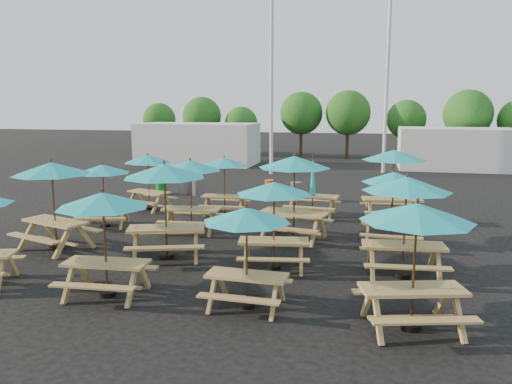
% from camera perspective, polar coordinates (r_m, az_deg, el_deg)
% --- Properties ---
extents(ground, '(120.00, 120.00, 0.00)m').
position_cam_1_polar(ground, '(15.85, -1.24, -4.83)').
color(ground, black).
rests_on(ground, ground).
extents(picnic_unit_1, '(2.68, 2.68, 2.50)m').
position_cam_1_polar(picnic_unit_1, '(14.89, -22.31, 1.91)').
color(picnic_unit_1, '#AA814B').
rests_on(picnic_unit_1, ground).
extents(picnic_unit_2, '(2.18, 2.18, 2.12)m').
position_cam_1_polar(picnic_unit_2, '(17.28, -17.12, 2.10)').
color(picnic_unit_2, '#AA814B').
rests_on(picnic_unit_2, ground).
extents(picnic_unit_3, '(2.31, 2.31, 2.16)m').
position_cam_1_polar(picnic_unit_3, '(19.70, -12.25, 3.34)').
color(picnic_unit_3, '#AA814B').
rests_on(picnic_unit_3, ground).
extents(picnic_unit_4, '(2.07, 2.07, 2.27)m').
position_cam_1_polar(picnic_unit_4, '(10.83, -17.08, -1.60)').
color(picnic_unit_4, '#AA814B').
rests_on(picnic_unit_4, ground).
extents(picnic_unit_5, '(2.75, 2.75, 2.55)m').
position_cam_1_polar(picnic_unit_5, '(13.16, -10.40, 1.71)').
color(picnic_unit_5, '#AA814B').
rests_on(picnic_unit_5, ground).
extents(picnic_unit_6, '(2.13, 2.13, 2.34)m').
position_cam_1_polar(picnic_unit_6, '(15.88, -7.51, 2.50)').
color(picnic_unit_6, '#AA814B').
rests_on(picnic_unit_6, ground).
extents(picnic_unit_7, '(1.93, 1.93, 2.15)m').
position_cam_1_polar(picnic_unit_7, '(18.38, -3.63, 3.06)').
color(picnic_unit_7, '#AA814B').
rests_on(picnic_unit_7, ground).
extents(picnic_unit_8, '(1.82, 1.82, 2.08)m').
position_cam_1_polar(picnic_unit_8, '(9.79, -1.08, -3.36)').
color(picnic_unit_8, '#AA814B').
rests_on(picnic_unit_8, ground).
extents(picnic_unit_9, '(2.16, 2.16, 2.21)m').
position_cam_1_polar(picnic_unit_9, '(12.14, 2.08, -0.20)').
color(picnic_unit_9, '#AA814B').
rests_on(picnic_unit_9, ground).
extents(picnic_unit_10, '(2.57, 2.57, 2.57)m').
position_cam_1_polar(picnic_unit_10, '(14.88, 4.42, 2.83)').
color(picnic_unit_10, '#AA814B').
rests_on(picnic_unit_10, ground).
extents(picnic_unit_11, '(1.99, 1.77, 2.38)m').
position_cam_1_polar(picnic_unit_11, '(18.23, 6.49, 0.20)').
color(picnic_unit_11, '#AA814B').
rests_on(picnic_unit_11, ground).
extents(picnic_unit_12, '(2.47, 2.47, 2.36)m').
position_cam_1_polar(picnic_unit_12, '(9.21, 17.88, -3.12)').
color(picnic_unit_12, '#AA814B').
rests_on(picnic_unit_12, ground).
extents(picnic_unit_13, '(2.26, 2.26, 2.43)m').
position_cam_1_polar(picnic_unit_13, '(11.98, 16.82, 0.15)').
color(picnic_unit_13, '#AA814B').
rests_on(picnic_unit_13, ground).
extents(picnic_unit_14, '(1.93, 1.93, 2.18)m').
position_cam_1_polar(picnic_unit_14, '(14.74, 15.46, 1.12)').
color(picnic_unit_14, '#AA814B').
rests_on(picnic_unit_14, ground).
extents(picnic_unit_15, '(2.43, 2.43, 2.56)m').
position_cam_1_polar(picnic_unit_15, '(17.65, 15.49, 3.58)').
color(picnic_unit_15, '#AA814B').
rests_on(picnic_unit_15, ground).
extents(waste_bin_0, '(0.50, 0.50, 0.80)m').
position_cam_1_polar(waste_bin_0, '(23.27, -10.78, 0.74)').
color(waste_bin_0, '#18841D').
rests_on(waste_bin_0, ground).
extents(waste_bin_1, '(0.50, 0.50, 0.80)m').
position_cam_1_polar(waste_bin_1, '(23.08, -8.11, 0.74)').
color(waste_bin_1, gray).
rests_on(waste_bin_1, ground).
extents(waste_bin_2, '(0.50, 0.50, 0.80)m').
position_cam_1_polar(waste_bin_2, '(22.69, -6.69, 0.62)').
color(waste_bin_2, gray).
rests_on(waste_bin_2, ground).
extents(waste_bin_3, '(0.50, 0.50, 0.80)m').
position_cam_1_polar(waste_bin_3, '(21.91, 1.64, 0.35)').
color(waste_bin_3, red).
rests_on(waste_bin_3, ground).
extents(waste_bin_4, '(0.50, 0.50, 0.80)m').
position_cam_1_polar(waste_bin_4, '(21.35, 4.60, 0.07)').
color(waste_bin_4, gray).
rests_on(waste_bin_4, ground).
extents(mast_0, '(0.20, 0.20, 12.00)m').
position_cam_1_polar(mast_0, '(29.49, 1.80, 13.72)').
color(mast_0, silver).
rests_on(mast_0, ground).
extents(mast_1, '(0.20, 0.20, 12.00)m').
position_cam_1_polar(mast_1, '(30.92, 14.79, 13.23)').
color(mast_1, silver).
rests_on(mast_1, ground).
extents(event_tent_0, '(8.00, 4.00, 2.80)m').
position_cam_1_polar(event_tent_0, '(35.01, -6.64, 5.51)').
color(event_tent_0, silver).
rests_on(event_tent_0, ground).
extents(event_tent_1, '(7.00, 4.00, 2.60)m').
position_cam_1_polar(event_tent_1, '(34.35, 21.86, 4.62)').
color(event_tent_1, silver).
rests_on(event_tent_1, ground).
extents(tree_0, '(2.80, 2.80, 4.24)m').
position_cam_1_polar(tree_0, '(43.92, -11.00, 8.14)').
color(tree_0, '#382314').
rests_on(tree_0, ground).
extents(tree_1, '(3.11, 3.11, 4.72)m').
position_cam_1_polar(tree_1, '(41.06, -6.20, 8.60)').
color(tree_1, '#382314').
rests_on(tree_1, ground).
extents(tree_2, '(2.59, 2.59, 3.93)m').
position_cam_1_polar(tree_2, '(39.86, -1.70, 7.86)').
color(tree_2, '#382314').
rests_on(tree_2, ground).
extents(tree_3, '(3.36, 3.36, 5.09)m').
position_cam_1_polar(tree_3, '(39.96, 5.21, 8.95)').
color(tree_3, '#382314').
rests_on(tree_3, ground).
extents(tree_4, '(3.41, 3.41, 5.17)m').
position_cam_1_polar(tree_4, '(39.16, 10.47, 8.89)').
color(tree_4, '#382314').
rests_on(tree_4, ground).
extents(tree_5, '(2.94, 2.94, 4.45)m').
position_cam_1_polar(tree_5, '(39.61, 16.80, 7.94)').
color(tree_5, '#382314').
rests_on(tree_5, ground).
extents(tree_6, '(3.38, 3.38, 5.13)m').
position_cam_1_polar(tree_6, '(38.29, 23.05, 8.21)').
color(tree_6, '#382314').
rests_on(tree_6, ground).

